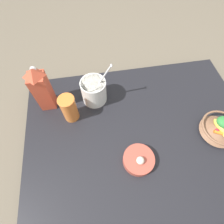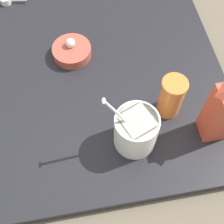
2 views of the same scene
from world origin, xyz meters
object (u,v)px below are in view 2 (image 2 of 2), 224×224
(drinking_cup, at_px, (171,97))
(milk_carton, at_px, (223,110))
(garlic_bowl, at_px, (72,51))
(yogurt_tub, at_px, (136,130))

(drinking_cup, bearing_deg, milk_carton, -40.20)
(drinking_cup, distance_m, garlic_bowl, 0.40)
(garlic_bowl, bearing_deg, drinking_cup, -45.07)
(drinking_cup, xyz_separation_m, garlic_bowl, (-0.28, 0.28, -0.06))
(milk_carton, bearing_deg, yogurt_tub, 178.17)
(yogurt_tub, xyz_separation_m, drinking_cup, (0.13, 0.09, 0.00))
(drinking_cup, height_order, garlic_bowl, drinking_cup)
(drinking_cup, bearing_deg, garlic_bowl, 134.93)
(milk_carton, relative_size, garlic_bowl, 1.88)
(drinking_cup, bearing_deg, yogurt_tub, -145.30)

